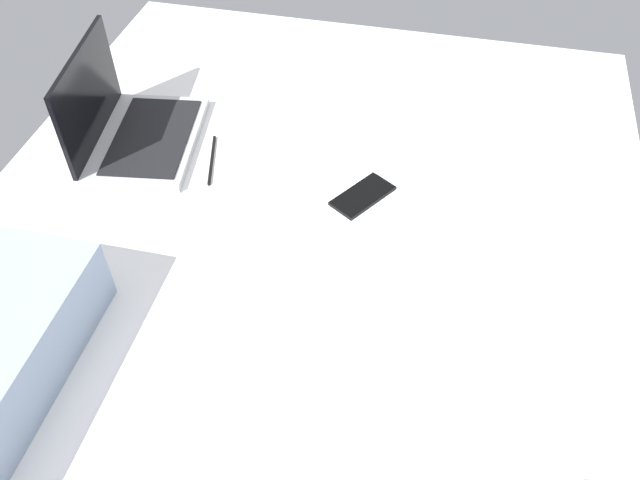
# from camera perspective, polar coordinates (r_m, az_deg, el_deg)

# --- Properties ---
(bed_mattress) EXTENTS (1.80, 1.40, 0.18)m
(bed_mattress) POSITION_cam_1_polar(r_m,az_deg,el_deg) (1.37, -1.93, -3.21)
(bed_mattress) COLOR white
(bed_mattress) RESTS_ON ground
(laptop) EXTENTS (0.36, 0.28, 0.23)m
(laptop) POSITION_cam_1_polar(r_m,az_deg,el_deg) (1.58, -16.16, 9.40)
(laptop) COLOR #B7BABC
(laptop) RESTS_ON bed_mattress
(cell_phone) EXTENTS (0.15, 0.13, 0.01)m
(cell_phone) POSITION_cam_1_polar(r_m,az_deg,el_deg) (1.40, 3.72, 3.87)
(cell_phone) COLOR black
(cell_phone) RESTS_ON bed_mattress
(charger_cable) EXTENTS (0.17, 0.05, 0.01)m
(charger_cable) POSITION_cam_1_polar(r_m,az_deg,el_deg) (1.51, -9.40, 6.91)
(charger_cable) COLOR black
(charger_cable) RESTS_ON bed_mattress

